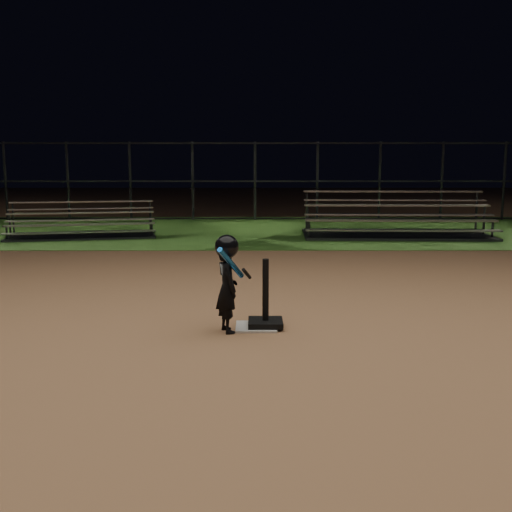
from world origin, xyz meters
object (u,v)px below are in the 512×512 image
at_px(bleacher_right, 395,227).
at_px(bleacher_left, 82,230).
at_px(batting_tee, 266,314).
at_px(child_batter, 227,281).
at_px(home_plate, 256,327).

bearing_deg(bleacher_right, bleacher_left, -176.80).
xyz_separation_m(batting_tee, child_batter, (-0.41, -0.18, 0.40)).
relative_size(child_batter, bleacher_left, 0.28).
bearing_deg(child_batter, bleacher_left, 3.40).
bearing_deg(bleacher_left, child_batter, -77.25).
bearing_deg(home_plate, batting_tee, 9.49).
height_order(child_batter, bleacher_left, child_batter).
bearing_deg(batting_tee, home_plate, -170.51).
distance_m(child_batter, bleacher_right, 9.49).
relative_size(bleacher_left, bleacher_right, 0.82).
xyz_separation_m(home_plate, child_batter, (-0.31, -0.16, 0.55)).
xyz_separation_m(bleacher_left, bleacher_right, (7.80, 0.09, 0.05)).
bearing_deg(home_plate, bleacher_right, 67.64).
distance_m(batting_tee, child_batter, 0.60).
bearing_deg(bleacher_right, batting_tee, -109.28).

